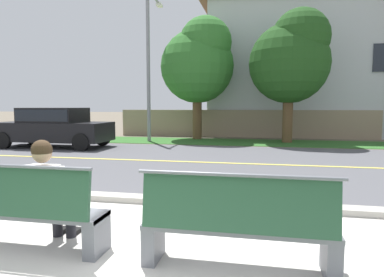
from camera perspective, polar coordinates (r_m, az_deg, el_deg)
The scene contains 15 objects.
ground_plane at distance 11.13m, azimuth 4.05°, elevation -2.83°, with size 140.00×140.00×0.00m, color #665B4C.
sidewalk_pavement at distance 3.95m, azimuth -10.92°, elevation -18.75°, with size 44.00×3.60×0.01m, color beige.
curb_edge at distance 5.67m, azimuth -3.34°, elevation -10.50°, with size 44.00×0.30×0.11m, color #ADA89E.
street_asphalt at distance 9.66m, azimuth 2.92°, elevation -4.09°, with size 52.00×8.00×0.01m, color #515156.
road_centre_line at distance 9.66m, azimuth 2.92°, elevation -4.06°, with size 48.00×0.14×0.01m, color #E0CC4C.
far_verge_grass at distance 15.16m, azimuth 6.01°, elevation -0.57°, with size 48.00×2.80×0.02m, color #2D6026.
bench_left at distance 4.28m, azimuth -26.98°, elevation -10.87°, with size 1.89×0.48×1.01m.
bench_right at distance 3.41m, azimuth 7.70°, elevation -14.46°, with size 1.89×0.48×1.01m.
seated_person_white at distance 4.21m, azimuth -23.04°, elevation -7.89°, with size 0.52×0.68×1.25m.
car_black_far at distance 14.21m, azimuth -22.24°, elevation 2.06°, with size 4.30×1.86×1.54m.
streetlamp at distance 15.77m, azimuth -7.17°, elevation 13.84°, with size 0.24×2.10×6.80m.
shade_tree_far_left at distance 16.41m, azimuth 1.24°, elevation 12.97°, with size 3.49×3.49×5.75m.
shade_tree_left at distance 15.47m, azimuth 16.53°, elevation 13.02°, with size 3.44×3.44×5.68m.
garden_wall at distance 17.54m, azimuth 8.63°, elevation 2.50°, with size 13.00×0.36×1.40m, color gray.
house_across_street at distance 21.04m, azimuth 20.15°, elevation 11.31°, with size 12.56×6.91×7.61m.
Camera 1 is at (1.39, -2.92, 1.63)m, focal length 31.60 mm.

